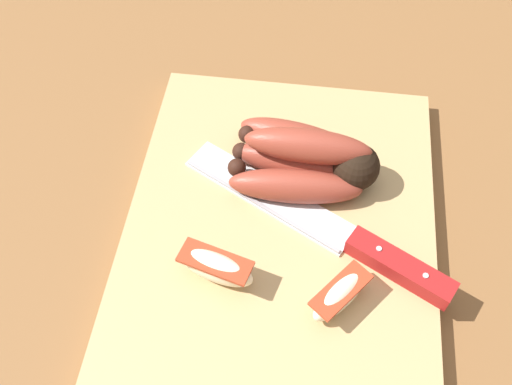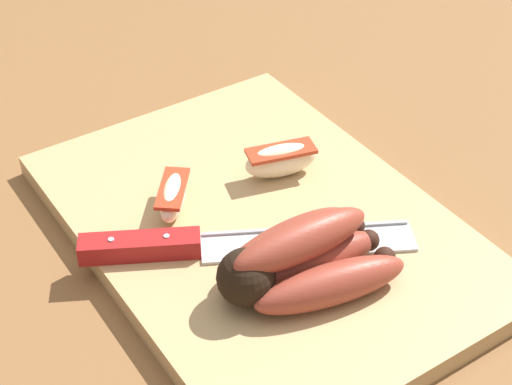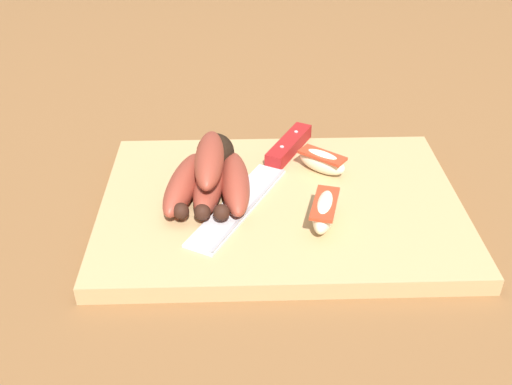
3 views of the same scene
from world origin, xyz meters
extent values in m
plane|color=brown|center=(0.00, 0.00, 0.00)|extent=(6.00, 6.00, 0.00)
cube|color=tan|center=(-0.01, 0.01, 0.01)|extent=(0.41, 0.29, 0.02)
sphere|color=black|center=(0.06, -0.06, 0.05)|extent=(0.05, 0.05, 0.05)
ellipsoid|color=brown|center=(0.10, 0.00, 0.04)|extent=(0.06, 0.13, 0.03)
sphere|color=black|center=(0.10, 0.05, 0.04)|extent=(0.02, 0.02, 0.02)
ellipsoid|color=brown|center=(0.07, 0.00, 0.04)|extent=(0.05, 0.13, 0.03)
sphere|color=black|center=(0.07, 0.06, 0.04)|extent=(0.02, 0.02, 0.02)
ellipsoid|color=brown|center=(0.04, 0.00, 0.04)|extent=(0.04, 0.13, 0.03)
sphere|color=black|center=(0.05, 0.06, 0.04)|extent=(0.02, 0.02, 0.02)
ellipsoid|color=brown|center=(0.07, -0.01, 0.06)|extent=(0.04, 0.12, 0.04)
cube|color=silver|center=(0.03, 0.02, 0.02)|extent=(0.12, 0.18, 0.00)
cube|color=#99999E|center=(0.02, 0.03, 0.02)|extent=(0.09, 0.16, 0.00)
cube|color=maroon|center=(-0.03, -0.10, 0.03)|extent=(0.07, 0.10, 0.02)
cylinder|color=#B2B2B7|center=(-0.04, -0.12, 0.04)|extent=(0.01, 0.01, 0.00)
cylinder|color=#B2B2B7|center=(-0.02, -0.08, 0.04)|extent=(0.00, 0.01, 0.00)
ellipsoid|color=#F4E5C1|center=(-0.07, -0.05, 0.03)|extent=(0.06, 0.06, 0.03)
cube|color=#B2381E|center=(-0.07, -0.05, 0.04)|extent=(0.06, 0.05, 0.00)
ellipsoid|color=#F4E5C1|center=(-0.06, 0.06, 0.04)|extent=(0.04, 0.07, 0.03)
cube|color=#B2381E|center=(-0.06, 0.06, 0.05)|extent=(0.04, 0.07, 0.00)
camera|label=1|loc=(-0.29, -0.01, 0.48)|focal=40.95mm
camera|label=2|loc=(0.43, -0.29, 0.48)|focal=57.34mm
camera|label=3|loc=(0.03, 0.58, 0.41)|focal=42.08mm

